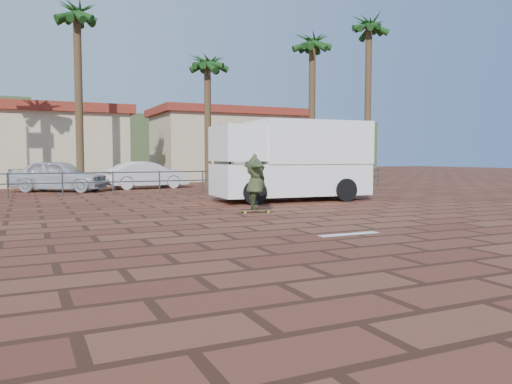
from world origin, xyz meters
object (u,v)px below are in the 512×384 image
at_px(skateboarder, 256,182).
at_px(car_silver, 59,176).
at_px(campervan, 292,159).
at_px(car_white, 147,175).
at_px(longboard, 256,210).

relative_size(skateboarder, car_silver, 0.45).
distance_m(skateboarder, campervan, 4.41).
relative_size(campervan, car_white, 1.38).
bearing_deg(car_white, car_silver, 89.13).
height_order(longboard, skateboarder, skateboarder).
distance_m(skateboarder, car_white, 12.46).
bearing_deg(car_silver, campervan, -109.39).
bearing_deg(car_silver, car_white, -52.91).
height_order(longboard, campervan, campervan).
bearing_deg(campervan, car_silver, 134.17).
height_order(skateboarder, car_silver, skateboarder).
bearing_deg(campervan, car_white, 113.12).
relative_size(longboard, car_silver, 0.24).
height_order(longboard, car_white, car_white).
bearing_deg(campervan, skateboarder, -129.22).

